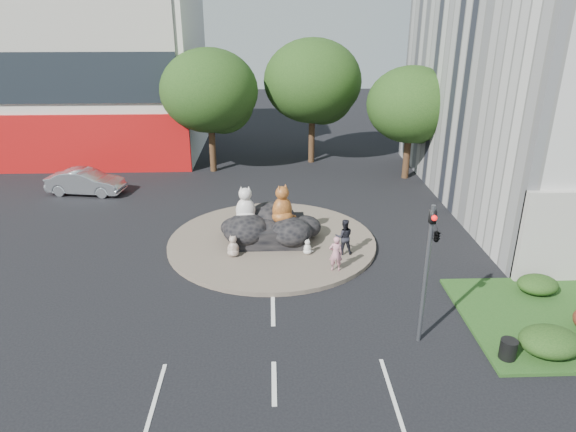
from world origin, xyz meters
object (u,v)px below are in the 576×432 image
(kitten_calico, at_px, (233,245))
(pedestrian_pink, at_px, (336,254))
(litter_bin, at_px, (508,349))
(pedestrian_dark, at_px, (344,237))
(cat_white, at_px, (245,204))
(cat_tabby, at_px, (282,204))
(parked_car, at_px, (86,182))
(kitten_white, at_px, (307,246))

(kitten_calico, relative_size, pedestrian_pink, 0.64)
(kitten_calico, height_order, pedestrian_pink, pedestrian_pink)
(pedestrian_pink, relative_size, litter_bin, 2.36)
(pedestrian_dark, bearing_deg, cat_white, -22.07)
(cat_tabby, height_order, parked_car, cat_tabby)
(kitten_white, distance_m, pedestrian_pink, 1.99)
(cat_tabby, bearing_deg, kitten_white, -88.43)
(litter_bin, bearing_deg, pedestrian_dark, 119.60)
(kitten_white, bearing_deg, parked_car, 98.09)
(cat_tabby, bearing_deg, pedestrian_dark, -63.69)
(kitten_calico, xyz_separation_m, parked_car, (-9.55, 9.17, 0.06))
(kitten_calico, distance_m, kitten_white, 3.37)
(cat_tabby, distance_m, parked_car, 14.05)
(cat_tabby, height_order, kitten_calico, cat_tabby)
(cat_tabby, relative_size, litter_bin, 2.83)
(cat_white, bearing_deg, kitten_calico, -109.76)
(cat_tabby, bearing_deg, pedestrian_pink, -88.54)
(kitten_calico, bearing_deg, pedestrian_pink, -14.04)
(cat_tabby, relative_size, pedestrian_dark, 1.12)
(cat_white, bearing_deg, parked_car, 140.34)
(pedestrian_pink, relative_size, pedestrian_dark, 0.94)
(kitten_white, height_order, parked_car, parked_car)
(kitten_calico, height_order, kitten_white, kitten_calico)
(kitten_white, relative_size, parked_car, 0.16)
(pedestrian_dark, distance_m, parked_car, 17.21)
(cat_white, distance_m, litter_bin, 12.93)
(pedestrian_dark, height_order, litter_bin, pedestrian_dark)
(kitten_calico, height_order, parked_car, parked_car)
(kitten_calico, relative_size, litter_bin, 1.50)
(cat_white, xyz_separation_m, parked_car, (-10.07, 7.38, -1.24))
(pedestrian_dark, bearing_deg, parked_car, -32.60)
(kitten_calico, relative_size, parked_car, 0.22)
(cat_tabby, xyz_separation_m, parked_car, (-11.82, 7.49, -1.28))
(cat_white, xyz_separation_m, pedestrian_dark, (4.49, -1.78, -0.96))
(kitten_white, xyz_separation_m, litter_bin, (5.95, -7.61, -0.11))
(kitten_white, bearing_deg, cat_white, 101.82)
(kitten_white, distance_m, pedestrian_dark, 1.71)
(kitten_white, bearing_deg, cat_tabby, 77.31)
(cat_white, bearing_deg, cat_tabby, -7.10)
(kitten_calico, xyz_separation_m, litter_bin, (9.32, -7.57, -0.25))
(kitten_white, bearing_deg, kitten_calico, 134.15)
(pedestrian_dark, bearing_deg, cat_tabby, -31.72)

